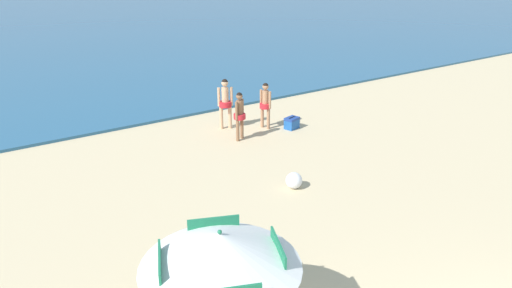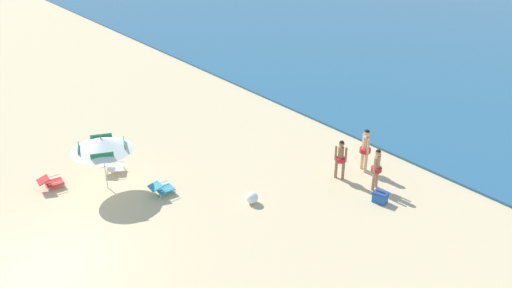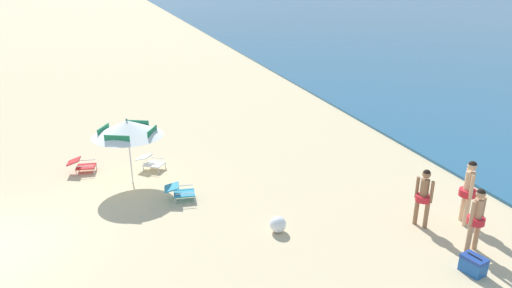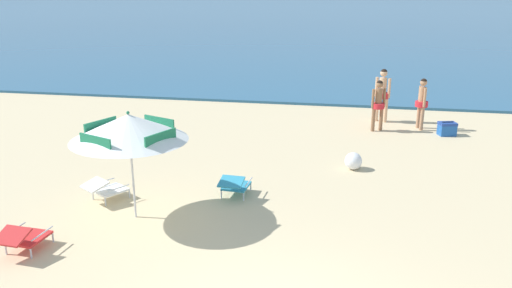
# 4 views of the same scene
# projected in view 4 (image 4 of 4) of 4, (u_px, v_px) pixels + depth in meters

# --- Properties ---
(beach_umbrella_striped_main) EXTENTS (2.68, 2.67, 2.12)m
(beach_umbrella_striped_main) POSITION_uv_depth(u_px,v_px,m) (129.00, 127.00, 9.25)
(beach_umbrella_striped_main) COLOR silver
(beach_umbrella_striped_main) RESTS_ON ground
(lounge_chair_under_umbrella) EXTENTS (0.62, 0.91, 0.50)m
(lounge_chair_under_umbrella) POSITION_uv_depth(u_px,v_px,m) (23.00, 237.00, 8.42)
(lounge_chair_under_umbrella) COLOR red
(lounge_chair_under_umbrella) RESTS_ON ground
(lounge_chair_beside_umbrella) EXTENTS (0.62, 0.89, 0.49)m
(lounge_chair_beside_umbrella) POSITION_uv_depth(u_px,v_px,m) (235.00, 184.00, 10.66)
(lounge_chair_beside_umbrella) COLOR teal
(lounge_chair_beside_umbrella) RESTS_ON ground
(lounge_chair_facing_sea) EXTENTS (0.90, 1.00, 0.49)m
(lounge_chair_facing_sea) POSITION_uv_depth(u_px,v_px,m) (105.00, 188.00, 10.46)
(lounge_chair_facing_sea) COLOR white
(lounge_chair_facing_sea) RESTS_ON ground
(person_standing_near_shore) EXTENTS (0.42, 0.39, 1.58)m
(person_standing_near_shore) POSITION_uv_depth(u_px,v_px,m) (378.00, 102.00, 15.40)
(person_standing_near_shore) COLOR #8C6042
(person_standing_near_shore) RESTS_ON ground
(person_standing_beside) EXTENTS (0.39, 0.46, 1.60)m
(person_standing_beside) POSITION_uv_depth(u_px,v_px,m) (422.00, 100.00, 15.59)
(person_standing_beside) COLOR tan
(person_standing_beside) RESTS_ON ground
(person_wading_in) EXTENTS (0.49, 0.43, 1.75)m
(person_wading_in) POSITION_uv_depth(u_px,v_px,m) (383.00, 91.00, 16.46)
(person_wading_in) COLOR #D8A87F
(person_wading_in) RESTS_ON ground
(cooler_box) EXTENTS (0.57, 0.47, 0.43)m
(cooler_box) POSITION_uv_depth(u_px,v_px,m) (447.00, 129.00, 15.14)
(cooler_box) COLOR #1E56A8
(cooler_box) RESTS_ON ground
(beach_ball) EXTENTS (0.42, 0.42, 0.42)m
(beach_ball) POSITION_uv_depth(u_px,v_px,m) (353.00, 161.00, 12.30)
(beach_ball) COLOR white
(beach_ball) RESTS_ON ground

